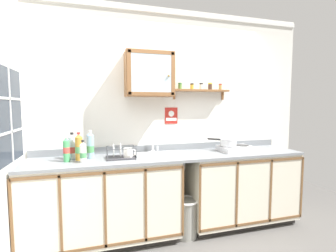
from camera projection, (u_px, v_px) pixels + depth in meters
name	position (u px, v px, depth m)	size (l,w,h in m)	color
back_wall	(166.00, 117.00, 3.07)	(3.79, 0.07, 2.68)	silver
lower_cabinet_run	(105.00, 202.00, 2.62)	(1.62, 0.60, 0.90)	black
lower_cabinet_run_right	(240.00, 188.00, 3.09)	(1.39, 0.60, 0.90)	black
countertop	(173.00, 156.00, 2.80)	(3.15, 0.62, 0.03)	gray
backsplash	(166.00, 147.00, 3.06)	(3.15, 0.02, 0.08)	gray
sink	(159.00, 159.00, 2.79)	(0.59, 0.42, 0.41)	silver
hot_plate_stove	(236.00, 149.00, 3.02)	(0.41, 0.31, 0.07)	silver
saucepan	(228.00, 142.00, 3.01)	(0.30, 0.30, 0.09)	silver
bottle_soda_green_0	(66.00, 150.00, 2.44)	(0.06, 0.06, 0.26)	#4CB266
bottle_opaque_white_1	(83.00, 153.00, 2.42)	(0.07, 0.07, 0.23)	white
bottle_water_blue_2	(90.00, 146.00, 2.60)	(0.08, 0.08, 0.30)	#8CB7E0
bottle_water_clear_3	(72.00, 147.00, 2.57)	(0.08, 0.08, 0.28)	silver
bottle_juice_amber_4	(79.00, 148.00, 2.51)	(0.08, 0.08, 0.29)	gold
dish_rack	(120.00, 155.00, 2.62)	(0.32, 0.24, 0.16)	#333338
mug	(128.00, 153.00, 2.62)	(0.14, 0.10, 0.11)	white
wall_cabinet	(149.00, 74.00, 2.80)	(0.55, 0.29, 0.51)	brown
spice_shelf	(201.00, 90.00, 3.07)	(0.74, 0.14, 0.21)	brown
warning_sign	(171.00, 116.00, 3.05)	(0.16, 0.01, 0.20)	#B2261E
window	(9.00, 115.00, 2.16)	(0.03, 0.69, 0.89)	#262D38
trash_bin	(186.00, 217.00, 2.75)	(0.28, 0.28, 0.44)	gray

